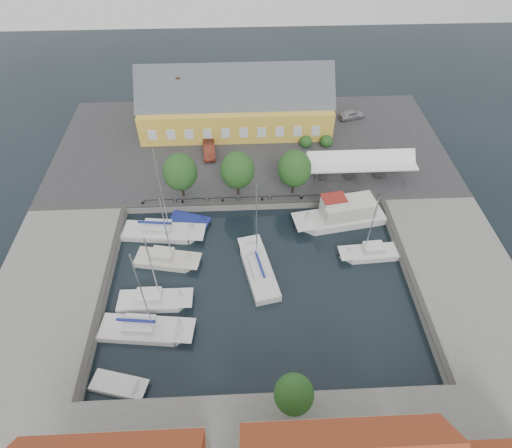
{
  "coord_description": "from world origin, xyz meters",
  "views": [
    {
      "loc": [
        -1.63,
        -29.37,
        37.48
      ],
      "look_at": [
        0.0,
        6.0,
        1.5
      ],
      "focal_mm": 30.0,
      "sensor_mm": 36.0,
      "label": 1
    }
  ],
  "objects": [
    {
      "name": "car_silver",
      "position": [
        16.14,
        29.26,
        1.7
      ],
      "size": [
        4.39,
        2.75,
        1.39
      ],
      "primitive_type": "imported",
      "rotation": [
        0.0,
        0.0,
        1.86
      ],
      "color": "#A5A7AD",
      "rests_on": "north_quay"
    },
    {
      "name": "car_red",
      "position": [
        -5.96,
        20.8,
        1.76
      ],
      "size": [
        1.91,
        4.7,
        1.52
      ],
      "primitive_type": "imported",
      "rotation": [
        0.0,
        0.0,
        0.07
      ],
      "color": "#5E2215",
      "rests_on": "north_quay"
    },
    {
      "name": "west_boat_b",
      "position": [
        -10.32,
        1.94,
        0.26
      ],
      "size": [
        7.69,
        3.87,
        10.25
      ],
      "color": "beige",
      "rests_on": "ground"
    },
    {
      "name": "east_boat_a",
      "position": [
        12.81,
        1.83,
        0.26
      ],
      "size": [
        6.9,
        2.61,
        9.83
      ],
      "color": "silver",
      "rests_on": "ground"
    },
    {
      "name": "quay_trees",
      "position": [
        -2.0,
        12.0,
        4.88
      ],
      "size": [
        18.2,
        4.2,
        6.3
      ],
      "color": "black",
      "rests_on": "north_quay"
    },
    {
      "name": "center_sailboat",
      "position": [
        0.01,
        -0.11,
        0.36
      ],
      "size": [
        4.5,
        9.42,
        12.53
      ],
      "color": "silver",
      "rests_on": "ground"
    },
    {
      "name": "tent_canopy",
      "position": [
        14.0,
        14.5,
        3.68
      ],
      "size": [
        14.0,
        4.0,
        2.83
      ],
      "color": "white",
      "rests_on": "north_quay"
    },
    {
      "name": "west_boat_a",
      "position": [
        -11.28,
        6.26,
        0.27
      ],
      "size": [
        10.16,
        3.91,
        12.95
      ],
      "color": "silver",
      "rests_on": "ground"
    },
    {
      "name": "quay_edge_fittings",
      "position": [
        0.02,
        4.75,
        1.06
      ],
      "size": [
        56.0,
        24.72,
        0.4
      ],
      "color": "#383533",
      "rests_on": "north_quay"
    },
    {
      "name": "west_boat_d",
      "position": [
        -11.54,
        -6.91,
        0.27
      ],
      "size": [
        9.61,
        3.85,
        12.39
      ],
      "color": "silver",
      "rests_on": "ground"
    },
    {
      "name": "east_quay",
      "position": [
        22.0,
        -2.0,
        0.5
      ],
      "size": [
        12.0,
        24.0,
        1.0
      ],
      "primitive_type": "cube",
      "color": "slate",
      "rests_on": "ground"
    },
    {
      "name": "north_quay",
      "position": [
        0.0,
        23.0,
        0.5
      ],
      "size": [
        56.0,
        26.0,
        1.0
      ],
      "primitive_type": "cube",
      "color": "#2D2D30",
      "rests_on": "ground"
    },
    {
      "name": "west_quay",
      "position": [
        -22.0,
        -2.0,
        0.5
      ],
      "size": [
        12.0,
        24.0,
        1.0
      ],
      "primitive_type": "cube",
      "color": "slate",
      "rests_on": "ground"
    },
    {
      "name": "launch_sw",
      "position": [
        -13.16,
        -12.34,
        0.09
      ],
      "size": [
        5.4,
        3.16,
        0.98
      ],
      "color": "silver",
      "rests_on": "ground"
    },
    {
      "name": "ground",
      "position": [
        0.0,
        0.0,
        0.0
      ],
      "size": [
        140.0,
        140.0,
        0.0
      ],
      "primitive_type": "plane",
      "color": "black",
      "rests_on": "ground"
    },
    {
      "name": "west_boat_c",
      "position": [
        -11.09,
        -3.55,
        0.26
      ],
      "size": [
        7.86,
        2.6,
        10.62
      ],
      "color": "silver",
      "rests_on": "ground"
    },
    {
      "name": "trawler",
      "position": [
        10.66,
        7.48,
        1.02
      ],
      "size": [
        11.71,
        5.13,
        5.0
      ],
      "color": "silver",
      "rests_on": "ground"
    },
    {
      "name": "launch_nw",
      "position": [
        -8.15,
        8.28,
        0.09
      ],
      "size": [
        5.33,
        3.49,
        0.88
      ],
      "color": "navy",
      "rests_on": "ground"
    },
    {
      "name": "warehouse",
      "position": [
        -2.6,
        28.36,
        4.43
      ],
      "size": [
        28.56,
        14.0,
        9.55
      ],
      "color": "gold",
      "rests_on": "north_quay"
    }
  ]
}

